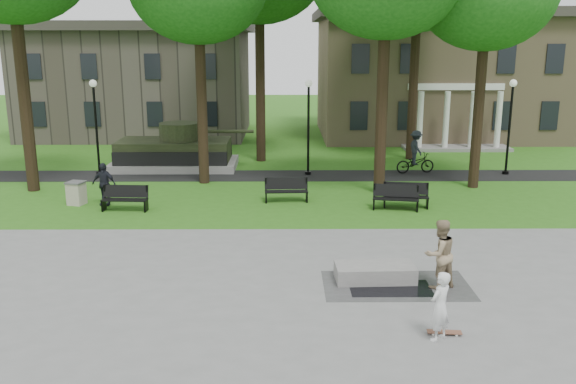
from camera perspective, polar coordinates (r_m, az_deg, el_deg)
name	(u,v)px	position (r m, az deg, el deg)	size (l,w,h in m)	color
ground	(307,259)	(18.92, 1.81, -6.26)	(120.00, 120.00, 0.00)	#2C6217
plaza	(315,334)	(14.33, 2.58, -13.12)	(22.00, 16.00, 0.02)	gray
footpath	(298,176)	(30.46, 0.96, 1.54)	(44.00, 2.60, 0.01)	black
building_right	(435,73)	(45.09, 13.60, 10.74)	(17.00, 12.00, 8.60)	#9E8460
building_left	(140,84)	(45.52, -13.65, 9.83)	(15.00, 10.00, 7.20)	#4C443D
lamp_left	(96,119)	(31.67, -17.55, 6.49)	(0.36, 0.36, 4.73)	black
lamp_mid	(308,119)	(30.30, 1.92, 6.82)	(0.36, 0.36, 4.73)	black
lamp_right	(510,119)	(32.29, 20.07, 6.43)	(0.36, 0.36, 4.73)	black
tank_monument	(175,152)	(32.75, -10.50, 3.70)	(7.45, 3.40, 2.40)	gray
puddle	(390,288)	(16.92, 9.55, -8.88)	(2.20, 1.20, 0.00)	black
concrete_block	(375,273)	(17.33, 8.13, -7.47)	(2.20, 1.00, 0.45)	gray
skateboard	(444,333)	(14.69, 14.42, -12.66)	(0.78, 0.20, 0.07)	brown
skateboarder	(440,306)	(14.10, 14.04, -10.34)	(0.59, 0.39, 1.62)	silver
friend_watching	(440,254)	(16.94, 14.01, -5.64)	(0.93, 0.72, 1.91)	#998363
pedestrian_walker	(104,184)	(25.88, -16.84, 0.72)	(1.04, 0.43, 1.77)	black
cyclist	(416,156)	(31.59, 11.85, 3.34)	(2.08, 1.22, 2.19)	black
park_bench_0	(125,197)	(24.94, -15.00, -0.50)	(1.82, 0.62, 1.00)	black
park_bench_1	(286,189)	(25.42, -0.15, 0.25)	(1.82, 0.60, 1.00)	black
park_bench_2	(395,197)	(24.57, 10.01, -0.44)	(1.85, 0.83, 1.00)	black
park_bench_3	(406,194)	(25.03, 10.95, -0.23)	(1.84, 0.74, 1.00)	black
trash_bin	(76,193)	(26.45, -19.20, -0.08)	(0.81, 0.81, 0.96)	#BBB39A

